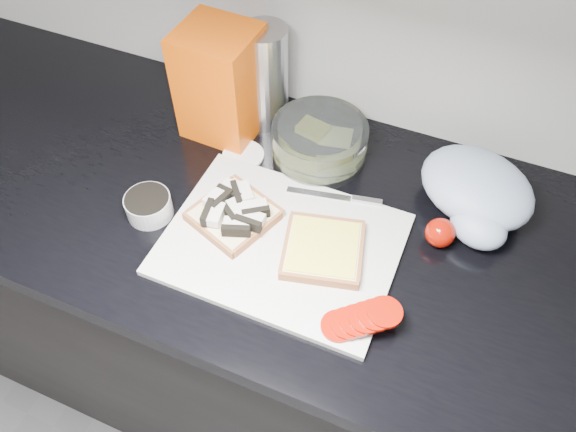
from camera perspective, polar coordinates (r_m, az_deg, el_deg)
The scene contains 14 objects.
base_cabinet at distance 1.42m, azimuth 2.77°, elevation -12.42°, with size 3.50×0.60×0.86m, color black.
countertop at distance 1.04m, azimuth 3.71°, elevation -1.39°, with size 3.50×0.64×0.04m, color black.
cutting_board at distance 0.98m, azimuth -0.68°, elevation -2.86°, with size 0.40×0.30×0.01m, color silver.
bread_left at distance 1.00m, azimuth -5.46°, elevation 0.33°, with size 0.17×0.17×0.04m.
bread_right at distance 0.96m, azimuth 3.58°, elevation -3.41°, with size 0.17×0.17×0.02m.
tomato_slices at distance 0.89m, azimuth 7.46°, elevation -10.34°, with size 0.13×0.11×0.03m.
knife at distance 1.04m, azimuth 5.95°, elevation 1.85°, with size 0.18×0.05×0.01m.
seed_tub at distance 1.04m, azimuth -13.99°, elevation 1.10°, with size 0.08×0.08×0.04m.
tub_lid at distance 1.13m, azimuth -4.57°, elevation 6.19°, with size 0.08×0.08×0.01m, color white.
glass_bowl at distance 1.10m, azimuth 3.20°, elevation 7.51°, with size 0.19×0.19×0.08m.
bread_bag at distance 1.13m, azimuth -6.83°, elevation 13.31°, with size 0.14×0.13×0.23m, color #D74D03.
steel_canister at distance 1.14m, azimuth -2.31°, elevation 13.92°, with size 0.09×0.09×0.22m, color #A4A4A8.
grocery_bag at distance 1.06m, azimuth 18.64°, elevation 2.30°, with size 0.27×0.26×0.09m.
whole_tomatoes at distance 1.01m, azimuth 15.20°, elevation -1.66°, with size 0.05×0.05×0.05m.
Camera 1 is at (0.18, 0.60, 1.70)m, focal length 35.00 mm.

